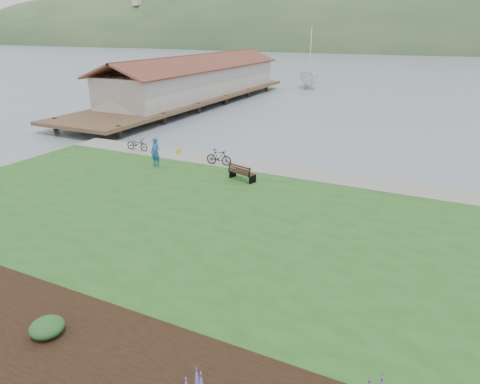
{
  "coord_description": "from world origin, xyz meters",
  "views": [
    {
      "loc": [
        6.66,
        -15.6,
        8.19
      ],
      "look_at": [
        -1.21,
        0.49,
        1.3
      ],
      "focal_mm": 32.0,
      "sensor_mm": 36.0,
      "label": 1
    }
  ],
  "objects_px": {
    "park_bench": "(241,172)",
    "sailboat": "(308,88)",
    "bicycle_a": "(137,144)",
    "person": "(155,150)"
  },
  "relations": [
    {
      "from": "park_bench",
      "to": "sailboat",
      "type": "xyz_separation_m",
      "value": [
        -9.32,
        41.57,
        -0.87
      ]
    },
    {
      "from": "park_bench",
      "to": "sailboat",
      "type": "distance_m",
      "value": 42.61
    },
    {
      "from": "park_bench",
      "to": "sailboat",
      "type": "relative_size",
      "value": 0.06
    },
    {
      "from": "sailboat",
      "to": "bicycle_a",
      "type": "bearing_deg",
      "value": -116.98
    },
    {
      "from": "bicycle_a",
      "to": "sailboat",
      "type": "distance_m",
      "value": 39.16
    },
    {
      "from": "person",
      "to": "bicycle_a",
      "type": "bearing_deg",
      "value": 149.49
    },
    {
      "from": "park_bench",
      "to": "person",
      "type": "height_order",
      "value": "person"
    },
    {
      "from": "person",
      "to": "sailboat",
      "type": "distance_m",
      "value": 41.76
    },
    {
      "from": "bicycle_a",
      "to": "sailboat",
      "type": "height_order",
      "value": "sailboat"
    },
    {
      "from": "park_bench",
      "to": "bicycle_a",
      "type": "distance_m",
      "value": 9.33
    }
  ]
}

